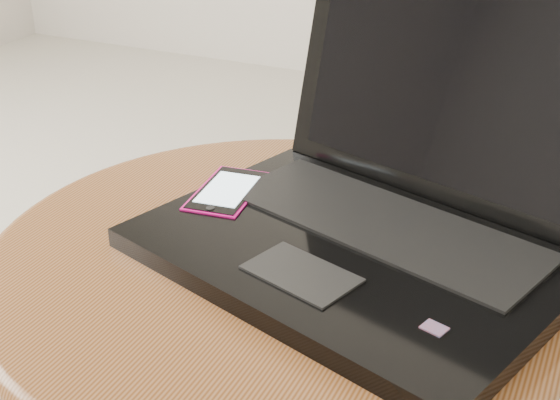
% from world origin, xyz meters
% --- Properties ---
extents(table, '(0.60, 0.60, 0.48)m').
position_xyz_m(table, '(0.10, 0.04, 0.38)').
color(table, brown).
rests_on(table, ground).
extents(laptop, '(0.48, 0.44, 0.26)m').
position_xyz_m(laptop, '(0.19, 0.09, 0.53)').
color(laptop, black).
rests_on(laptop, table).
extents(phone_black, '(0.10, 0.13, 0.01)m').
position_xyz_m(phone_black, '(0.03, 0.11, 0.48)').
color(phone_black, black).
rests_on(phone_black, table).
extents(phone_pink, '(0.08, 0.12, 0.01)m').
position_xyz_m(phone_pink, '(0.01, 0.10, 0.49)').
color(phone_pink, '#FD0F8C').
rests_on(phone_pink, phone_black).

